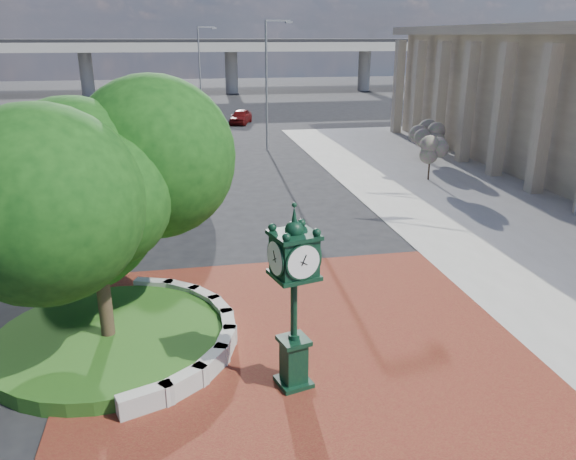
# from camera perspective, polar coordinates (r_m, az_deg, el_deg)

# --- Properties ---
(ground) EXTENTS (200.00, 200.00, 0.00)m
(ground) POSITION_cam_1_polar(r_m,az_deg,el_deg) (16.28, 0.36, -10.06)
(ground) COLOR black
(ground) RESTS_ON ground
(plaza) EXTENTS (12.00, 12.00, 0.04)m
(plaza) POSITION_cam_1_polar(r_m,az_deg,el_deg) (15.43, 1.09, -11.77)
(plaza) COLOR maroon
(plaza) RESTS_ON ground
(sidewalk) EXTENTS (20.00, 50.00, 0.04)m
(sidewalk) POSITION_cam_1_polar(r_m,az_deg,el_deg) (31.44, 26.33, 2.52)
(sidewalk) COLOR #9E9B93
(sidewalk) RESTS_ON ground
(planter_wall) EXTENTS (2.96, 6.77, 0.54)m
(planter_wall) POSITION_cam_1_polar(r_m,az_deg,el_deg) (15.91, -9.40, -9.97)
(planter_wall) COLOR #9E9B93
(planter_wall) RESTS_ON ground
(grass_bed) EXTENTS (6.10, 6.10, 0.40)m
(grass_bed) POSITION_cam_1_polar(r_m,az_deg,el_deg) (16.10, -17.70, -10.60)
(grass_bed) COLOR #234A15
(grass_bed) RESTS_ON ground
(overpass) EXTENTS (90.00, 12.00, 7.50)m
(overpass) POSITION_cam_1_polar(r_m,az_deg,el_deg) (83.99, -9.57, 17.94)
(overpass) COLOR #9E9B93
(overpass) RESTS_ON ground
(tree_planter) EXTENTS (5.20, 5.20, 6.33)m
(tree_planter) POSITION_cam_1_polar(r_m,az_deg,el_deg) (14.73, -19.06, 1.43)
(tree_planter) COLOR #38281C
(tree_planter) RESTS_ON ground
(tree_street) EXTENTS (4.40, 4.40, 5.45)m
(tree_street) POSITION_cam_1_polar(r_m,az_deg,el_deg) (32.31, -13.12, 10.28)
(tree_street) COLOR #38281C
(tree_street) RESTS_ON ground
(post_clock) EXTENTS (1.11, 1.11, 4.50)m
(post_clock) POSITION_cam_1_polar(r_m,az_deg,el_deg) (12.75, 0.61, -6.28)
(post_clock) COLOR black
(post_clock) RESTS_ON ground
(parked_car) EXTENTS (2.81, 4.26, 1.35)m
(parked_car) POSITION_cam_1_polar(r_m,az_deg,el_deg) (54.43, -4.82, 11.40)
(parked_car) COLOR #530C0B
(parked_car) RESTS_ON ground
(street_lamp_near) EXTENTS (2.01, 0.51, 8.98)m
(street_lamp_near) POSITION_cam_1_polar(r_m,az_deg,el_deg) (40.97, -1.91, 15.38)
(street_lamp_near) COLOR slate
(street_lamp_near) RESTS_ON ground
(street_lamp_far) EXTENTS (1.93, 0.72, 8.79)m
(street_lamp_far) POSITION_cam_1_polar(r_m,az_deg,el_deg) (58.77, -8.78, 16.21)
(street_lamp_far) COLOR slate
(street_lamp_far) RESTS_ON ground
(shrub_near) EXTENTS (1.20, 1.20, 2.20)m
(shrub_near) POSITION_cam_1_polar(r_m,az_deg,el_deg) (33.33, 14.25, 7.58)
(shrub_near) COLOR #38281C
(shrub_near) RESTS_ON ground
(shrub_mid) EXTENTS (1.20, 1.20, 2.20)m
(shrub_mid) POSITION_cam_1_polar(r_m,az_deg,el_deg) (38.22, 14.06, 9.02)
(shrub_mid) COLOR #38281C
(shrub_mid) RESTS_ON ground
(shrub_far) EXTENTS (1.20, 1.20, 2.20)m
(shrub_far) POSITION_cam_1_polar(r_m,az_deg,el_deg) (39.40, 13.66, 9.34)
(shrub_far) COLOR #38281C
(shrub_far) RESTS_ON ground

